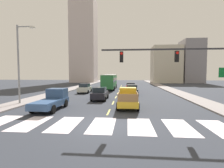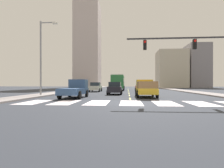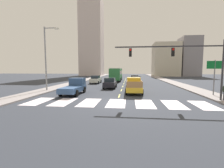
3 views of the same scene
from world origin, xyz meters
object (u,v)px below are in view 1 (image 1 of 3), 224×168
city_bus (110,81)px  traffic_signal_gantry (194,64)px  sedan_near_left (132,90)px  sedan_near_right (131,87)px  sedan_far (85,88)px  pickup_stakebed (128,98)px  sedan_mid (100,93)px  streetlight_left (20,61)px  pickup_dark (53,100)px

city_bus → traffic_signal_gantry: traffic_signal_gantry is taller
sedan_near_left → sedan_near_right: size_ratio=1.00×
city_bus → sedan_far: 8.19m
pickup_stakebed → sedan_far: bearing=123.4°
pickup_stakebed → sedan_near_right: size_ratio=1.18×
sedan_mid → sedan_near_right: same height
city_bus → sedan_mid: 15.28m
streetlight_left → traffic_signal_gantry: bearing=-16.4°
sedan_near_left → city_bus: bearing=116.4°
city_bus → pickup_stakebed: bearing=-80.1°
sedan_far → streetlight_left: size_ratio=0.49×
sedan_far → pickup_dark: bearing=-86.0°
sedan_mid → traffic_signal_gantry: size_ratio=0.42×
sedan_far → sedan_near_right: same height
sedan_far → pickup_stakebed: bearing=-55.3°
sedan_near_left → sedan_near_right: 5.92m
sedan_near_right → streetlight_left: 20.69m
city_bus → sedan_far: (-3.88, -7.14, -1.09)m
sedan_near_left → traffic_signal_gantry: 15.79m
sedan_near_left → streetlight_left: bearing=-142.4°
pickup_dark → sedan_far: pickup_dark is taller
pickup_stakebed → sedan_near_left: size_ratio=1.18×
pickup_dark → sedan_near_right: 19.52m
pickup_stakebed → pickup_dark: same height
streetlight_left → sedan_near_right: bearing=50.8°
streetlight_left → pickup_dark: bearing=-23.5°
traffic_signal_gantry → pickup_dark: bearing=166.5°
city_bus → sedan_mid: city_bus is taller
sedan_mid → sedan_near_right: (4.33, 11.47, 0.00)m
traffic_signal_gantry → city_bus: bearing=110.0°
pickup_dark → sedan_far: size_ratio=1.18×
sedan_far → sedan_mid: same height
pickup_stakebed → pickup_dark: bearing=-165.5°
pickup_stakebed → pickup_dark: size_ratio=1.00×
pickup_dark → sedan_near_right: pickup_dark is taller
city_bus → sedan_far: city_bus is taller
pickup_stakebed → streetlight_left: size_ratio=0.58×
pickup_dark → streetlight_left: (-4.70, 2.04, 4.05)m
sedan_near_left → sedan_mid: same height
sedan_near_left → pickup_dark: bearing=-124.4°
pickup_dark → sedan_near_left: bearing=58.1°
pickup_stakebed → sedan_mid: size_ratio=1.18×
sedan_near_left → streetlight_left: size_ratio=0.49×
city_bus → pickup_dark: bearing=-101.0°
streetlight_left → sedan_mid: bearing=26.5°
sedan_near_left → sedan_mid: 7.11m
pickup_stakebed → sedan_mid: pickup_stakebed is taller
pickup_stakebed → city_bus: size_ratio=0.48×
sedan_near_left → pickup_stakebed: bearing=-93.5°
streetlight_left → sedan_far: bearing=70.6°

